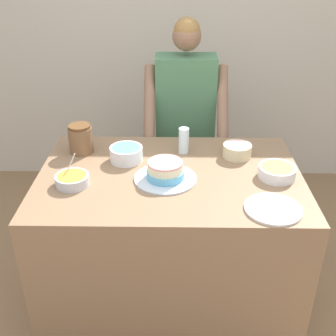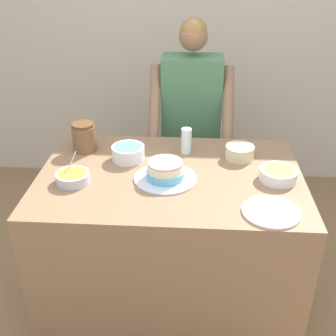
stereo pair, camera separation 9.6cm
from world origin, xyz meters
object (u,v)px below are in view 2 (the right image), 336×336
(frosting_bowl_pink, at_px, (240,152))
(stoneware_jar, at_px, (84,137))
(ceramic_plate, at_px, (271,212))
(drinking_glass, at_px, (186,141))
(frosting_bowl_orange, at_px, (73,177))
(frosting_bowl_blue, at_px, (128,152))
(frosting_bowl_yellow, at_px, (278,174))
(person_baker, at_px, (191,113))
(cake, at_px, (165,172))

(frosting_bowl_pink, bearing_deg, stoneware_jar, 177.03)
(ceramic_plate, bearing_deg, drinking_glass, 124.34)
(ceramic_plate, bearing_deg, stoneware_jar, 149.60)
(frosting_bowl_pink, relative_size, frosting_bowl_orange, 0.94)
(frosting_bowl_blue, xyz_separation_m, ceramic_plate, (0.75, -0.50, -0.04))
(frosting_bowl_yellow, height_order, frosting_bowl_blue, frosting_bowl_blue)
(person_baker, height_order, frosting_bowl_blue, person_baker)
(frosting_bowl_pink, height_order, drinking_glass, drinking_glass)
(person_baker, height_order, frosting_bowl_pink, person_baker)
(frosting_bowl_pink, bearing_deg, frosting_bowl_orange, -159.53)
(frosting_bowl_orange, height_order, drinking_glass, drinking_glass)
(cake, xyz_separation_m, frosting_bowl_yellow, (0.60, 0.03, -0.01))
(frosting_bowl_yellow, height_order, drinking_glass, drinking_glass)
(frosting_bowl_pink, xyz_separation_m, stoneware_jar, (-0.94, 0.05, 0.04))
(cake, xyz_separation_m, drinking_glass, (0.10, 0.33, 0.03))
(frosting_bowl_orange, distance_m, drinking_glass, 0.71)
(ceramic_plate, bearing_deg, frosting_bowl_pink, 100.36)
(frosting_bowl_orange, relative_size, ceramic_plate, 0.65)
(drinking_glass, bearing_deg, frosting_bowl_yellow, -30.49)
(frosting_bowl_orange, height_order, frosting_bowl_blue, frosting_bowl_orange)
(frosting_bowl_pink, bearing_deg, ceramic_plate, -79.64)
(frosting_bowl_blue, relative_size, drinking_glass, 1.21)
(cake, relative_size, stoneware_jar, 1.93)
(ceramic_plate, distance_m, stoneware_jar, 1.21)
(drinking_glass, bearing_deg, frosting_bowl_blue, -161.59)
(frosting_bowl_orange, bearing_deg, person_baker, 57.06)
(person_baker, distance_m, ceramic_plate, 1.23)
(frosting_bowl_yellow, relative_size, drinking_glass, 1.28)
(person_baker, distance_m, frosting_bowl_pink, 0.68)
(frosting_bowl_yellow, distance_m, frosting_bowl_pink, 0.30)
(person_baker, relative_size, drinking_glass, 10.20)
(person_baker, height_order, drinking_glass, person_baker)
(frosting_bowl_orange, distance_m, stoneware_jar, 0.39)
(person_baker, bearing_deg, frosting_bowl_yellow, -60.56)
(frosting_bowl_yellow, distance_m, drinking_glass, 0.58)
(drinking_glass, relative_size, ceramic_plate, 0.57)
(cake, xyz_separation_m, frosting_bowl_orange, (-0.49, -0.06, -0.01))
(drinking_glass, xyz_separation_m, ceramic_plate, (0.42, -0.61, -0.07))
(frosting_bowl_blue, bearing_deg, person_baker, 61.85)
(frosting_bowl_pink, bearing_deg, person_baker, 115.90)
(ceramic_plate, height_order, stoneware_jar, stoneware_jar)
(frosting_bowl_blue, height_order, stoneware_jar, stoneware_jar)
(frosting_bowl_pink, height_order, stoneware_jar, stoneware_jar)
(frosting_bowl_orange, xyz_separation_m, frosting_bowl_blue, (0.26, 0.28, 0.02))
(drinking_glass, xyz_separation_m, stoneware_jar, (-0.62, -0.00, 0.01))
(cake, bearing_deg, drinking_glass, 72.40)
(frosting_bowl_blue, bearing_deg, frosting_bowl_yellow, -12.37)
(person_baker, xyz_separation_m, ceramic_plate, (0.40, -1.17, -0.04))
(cake, relative_size, frosting_bowl_yellow, 1.68)
(drinking_glass, bearing_deg, ceramic_plate, -55.66)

